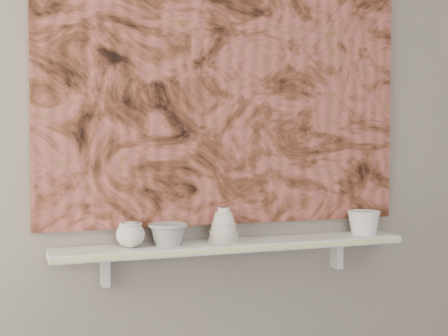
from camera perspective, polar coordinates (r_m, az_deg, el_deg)
name	(u,v)px	position (r m, az deg, el deg)	size (l,w,h in m)	color
wall_back	(226,134)	(2.49, 0.18, 3.15)	(3.60, 3.60, 0.00)	gray
shelf	(234,245)	(2.44, 0.93, -7.09)	(1.40, 0.18, 0.03)	silver
shelf_stripe	(243,249)	(2.35, 1.72, -7.45)	(1.40, 0.01, 0.02)	#F2E6A1
bracket_left	(105,270)	(2.39, -10.84, -9.15)	(0.03, 0.06, 0.12)	silver
bracket_right	(337,254)	(2.72, 10.27, -7.75)	(0.03, 0.06, 0.12)	silver
painting	(227,86)	(2.49, 0.29, 7.53)	(1.50, 0.03, 1.10)	brown
house_motif	(329,162)	(2.66, 9.54, 0.54)	(0.09, 0.00, 0.08)	black
bowl_grey	(168,234)	(2.35, -5.14, -6.03)	(0.15, 0.15, 0.09)	#9E9E9C
cup_cream	(130,235)	(2.32, -8.55, -6.04)	(0.10, 0.10, 0.10)	beige
bell_vessel	(224,225)	(2.41, -0.03, -5.20)	(0.12, 0.12, 0.14)	beige
bowl_white	(364,222)	(2.68, 12.65, -4.86)	(0.14, 0.14, 0.10)	white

